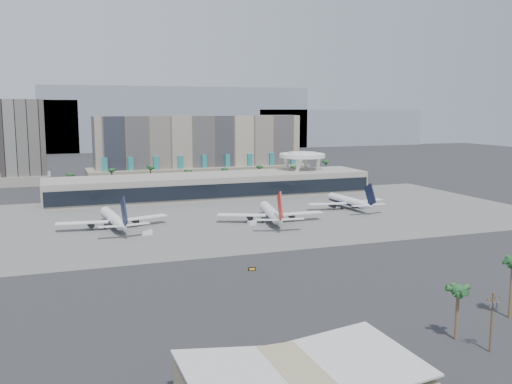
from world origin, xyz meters
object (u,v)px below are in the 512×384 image
object	(u,v)px
airliner_centre	(271,213)
taxiway_sign	(252,269)
utility_pole	(492,317)
service_vehicle_a	(147,233)
airliner_right	(349,201)
service_vehicle_b	(252,223)
airliner_left	(114,219)

from	to	relation	value
airliner_centre	taxiway_sign	world-z (taller)	airliner_centre
airliner_centre	taxiway_sign	size ratio (longest dim) A/B	19.67
utility_pole	airliner_centre	bearing A→B (deg)	87.17
service_vehicle_a	taxiway_sign	world-z (taller)	service_vehicle_a
airliner_right	service_vehicle_b	bearing A→B (deg)	-163.32
utility_pole	service_vehicle_b	distance (m)	129.63
airliner_left	airliner_centre	distance (m)	63.09
airliner_left	airliner_centre	world-z (taller)	airliner_centre
airliner_right	taxiway_sign	bearing A→B (deg)	-136.80
airliner_centre	service_vehicle_b	bearing A→B (deg)	-152.72
utility_pole	airliner_centre	distance (m)	132.32
airliner_centre	service_vehicle_b	world-z (taller)	airliner_centre
utility_pole	airliner_right	bearing A→B (deg)	70.71
utility_pole	airliner_centre	xyz separation A→B (m)	(6.53, 132.12, -3.15)
airliner_right	taxiway_sign	size ratio (longest dim) A/B	17.92
airliner_left	airliner_centre	xyz separation A→B (m)	(62.36, -9.58, 0.06)
airliner_centre	service_vehicle_b	size ratio (longest dim) A/B	13.86
service_vehicle_a	airliner_right	bearing A→B (deg)	2.39
airliner_left	service_vehicle_a	xyz separation A→B (m)	(10.13, -15.82, -2.99)
utility_pole	taxiway_sign	world-z (taller)	utility_pole
service_vehicle_a	utility_pole	bearing A→B (deg)	-81.24
airliner_right	taxiway_sign	world-z (taller)	airliner_right
service_vehicle_a	service_vehicle_b	distance (m)	42.98
airliner_right	service_vehicle_b	distance (m)	58.83
airliner_right	service_vehicle_a	distance (m)	100.90
utility_pole	service_vehicle_b	bearing A→B (deg)	91.27
utility_pole	service_vehicle_b	size ratio (longest dim) A/B	3.66
utility_pole	airliner_left	world-z (taller)	airliner_left
airliner_left	airliner_right	world-z (taller)	airliner_left
airliner_left	service_vehicle_b	xyz separation A→B (m)	(52.97, -12.26, -3.09)
airliner_left	service_vehicle_a	size ratio (longest dim) A/B	11.75
airliner_centre	taxiway_sign	bearing A→B (deg)	-104.65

